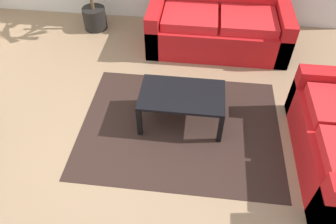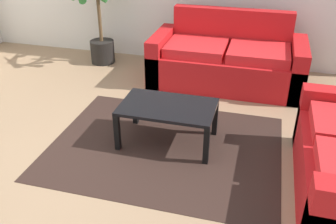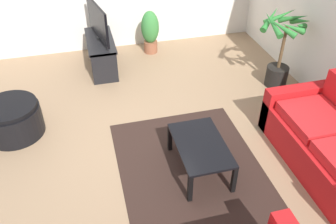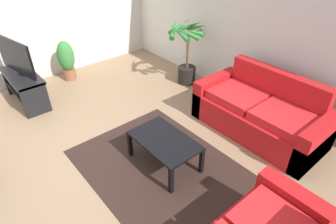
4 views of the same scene
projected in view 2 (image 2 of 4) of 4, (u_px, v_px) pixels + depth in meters
The scene contains 5 objects.
ground_plane at pixel (80, 176), 3.23m from camera, with size 6.60×6.60×0.00m, color #937556.
couch_main at pixel (227, 61), 4.79m from camera, with size 1.92×0.90×0.90m.
coffee_table at pixel (168, 111), 3.54m from camera, with size 0.90×0.56×0.41m.
area_rug at pixel (165, 146), 3.62m from camera, with size 2.20×1.70×0.01m, color black.
potted_palm at pixel (99, 23), 5.29m from camera, with size 0.77×0.76×1.22m.
Camera 2 is at (1.41, -2.26, 2.06)m, focal length 39.65 mm.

